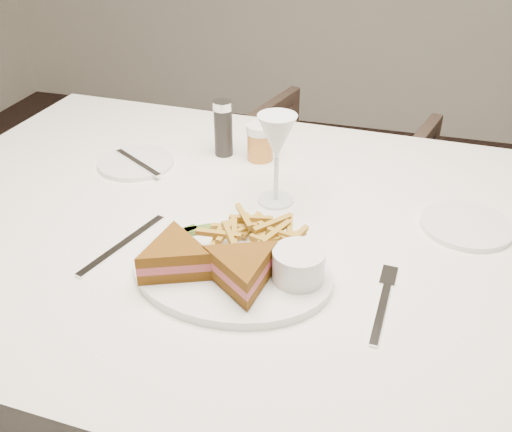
% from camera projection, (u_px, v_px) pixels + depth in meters
% --- Properties ---
extents(table, '(1.46, 1.00, 0.75)m').
position_uv_depth(table, '(262.00, 372.00, 1.22)').
color(table, white).
rests_on(table, ground).
extents(chair_far, '(0.72, 0.70, 0.62)m').
position_uv_depth(chair_far, '(326.00, 187.00, 2.04)').
color(chair_far, '#4B392E').
rests_on(chair_far, ground).
extents(table_setting, '(0.83, 0.63, 0.18)m').
position_uv_depth(table_setting, '(248.00, 224.00, 0.96)').
color(table_setting, white).
rests_on(table_setting, table).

